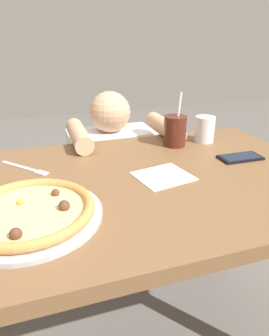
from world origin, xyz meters
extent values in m
cube|color=brown|center=(0.00, 0.00, 0.73)|extent=(1.20, 0.77, 0.04)
cylinder|color=brown|center=(0.52, 0.31, 0.35)|extent=(0.07, 0.07, 0.71)
cylinder|color=#B7B7BC|center=(-0.32, -0.13, 0.76)|extent=(0.34, 0.34, 0.01)
cylinder|color=#E5CC7F|center=(-0.32, -0.13, 0.77)|extent=(0.26, 0.26, 0.01)
torus|color=#C68C47|center=(-0.32, -0.13, 0.77)|extent=(0.31, 0.31, 0.02)
sphere|color=gold|center=(-0.34, -0.09, 0.78)|extent=(0.02, 0.02, 0.02)
sphere|color=brown|center=(-0.24, -0.15, 0.78)|extent=(0.03, 0.03, 0.03)
sphere|color=brown|center=(-0.25, -0.07, 0.78)|extent=(0.02, 0.02, 0.02)
sphere|color=brown|center=(-0.34, -0.23, 0.78)|extent=(0.03, 0.03, 0.03)
cylinder|color=#4C1E14|center=(0.23, 0.24, 0.81)|extent=(0.09, 0.09, 0.12)
cylinder|color=white|center=(0.24, 0.24, 0.90)|extent=(0.02, 0.02, 0.11)
cylinder|color=silver|center=(0.36, 0.25, 0.80)|extent=(0.08, 0.08, 0.10)
cube|color=white|center=(0.35, 0.26, 0.83)|extent=(0.02, 0.02, 0.02)
cube|color=white|center=(0.36, 0.24, 0.82)|extent=(0.03, 0.03, 0.03)
cube|color=white|center=(0.38, 0.25, 0.83)|extent=(0.03, 0.03, 0.02)
cube|color=white|center=(0.08, -0.01, 0.75)|extent=(0.18, 0.17, 0.00)
cube|color=silver|center=(-0.35, 0.20, 0.75)|extent=(0.12, 0.13, 0.00)
cube|color=silver|center=(-0.28, 0.13, 0.75)|extent=(0.05, 0.05, 0.00)
cube|color=black|center=(0.39, 0.04, 0.75)|extent=(0.15, 0.08, 0.01)
cube|color=#192338|center=(0.39, 0.04, 0.76)|extent=(0.13, 0.06, 0.00)
cylinder|color=#333847|center=(0.06, 0.60, 0.23)|extent=(0.33, 0.33, 0.45)
cube|color=white|center=(0.06, 0.60, 0.58)|extent=(0.41, 0.22, 0.27)
sphere|color=tan|center=(0.06, 0.60, 0.81)|extent=(0.19, 0.19, 0.19)
cylinder|color=tan|center=(-0.12, 0.37, 0.79)|extent=(0.07, 0.28, 0.07)
cylinder|color=tan|center=(0.24, 0.37, 0.79)|extent=(0.07, 0.28, 0.07)
camera|label=1|loc=(-0.27, -0.79, 1.15)|focal=32.76mm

